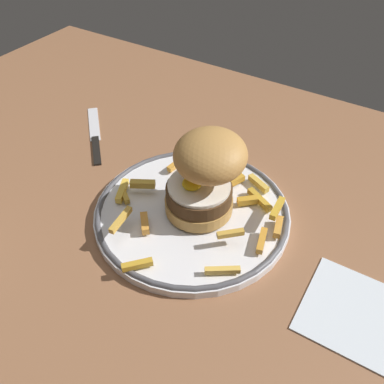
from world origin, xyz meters
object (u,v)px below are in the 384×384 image
object	(u,v)px
burger	(205,174)
knife	(95,138)
napkin	(359,314)
dinner_plate	(192,212)

from	to	relation	value
burger	knife	distance (cm)	27.11
burger	napkin	size ratio (longest dim) A/B	0.97
knife	napkin	bearing A→B (deg)	-11.63
knife	napkin	distance (cm)	49.73
dinner_plate	burger	distance (cm)	6.87
dinner_plate	knife	bearing A→B (deg)	164.37
knife	dinner_plate	bearing A→B (deg)	-15.63
dinner_plate	napkin	world-z (taller)	dinner_plate
burger	napkin	bearing A→B (deg)	-10.91
burger	napkin	distance (cm)	24.70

